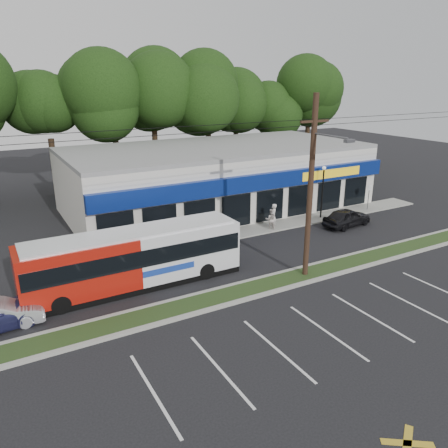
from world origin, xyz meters
name	(u,v)px	position (x,y,z in m)	size (l,w,h in m)	color
ground	(272,295)	(0.00, 0.00, 0.00)	(120.00, 120.00, 0.00)	black
grass_strip	(261,286)	(0.00, 1.00, 0.06)	(40.00, 1.60, 0.12)	#213B18
curb_south	(270,293)	(0.00, 0.15, 0.07)	(40.00, 0.25, 0.14)	#9E9E93
curb_north	(252,280)	(0.00, 1.85, 0.07)	(40.00, 0.25, 0.14)	#9E9E93
sidewalk	(257,229)	(5.00, 9.00, 0.05)	(32.00, 2.20, 0.10)	#9E9E93
strip_mall	(218,177)	(5.50, 15.91, 2.65)	(25.00, 12.55, 5.30)	silver
utility_pole	(309,183)	(2.83, 0.93, 5.41)	(50.00, 2.77, 10.00)	black
lamp_post	(323,186)	(11.00, 8.80, 2.67)	(0.30, 0.30, 4.25)	black
sign_post	(369,193)	(16.00, 8.57, 1.56)	(0.45, 0.10, 2.23)	#59595E
tree_line	(156,102)	(4.00, 26.00, 8.42)	(46.76, 6.76, 11.83)	black
metrobus	(135,257)	(-5.76, 4.50, 1.66)	(11.66, 2.51, 3.13)	#AE170D
car_dark	(347,217)	(11.39, 6.35, 0.70)	(1.66, 4.12, 1.40)	black
pedestrian_a	(273,217)	(6.11, 8.50, 0.98)	(0.72, 0.47, 1.97)	silver
pedestrian_b	(271,219)	(5.89, 8.50, 0.81)	(0.79, 0.61, 1.62)	#B7ADA5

